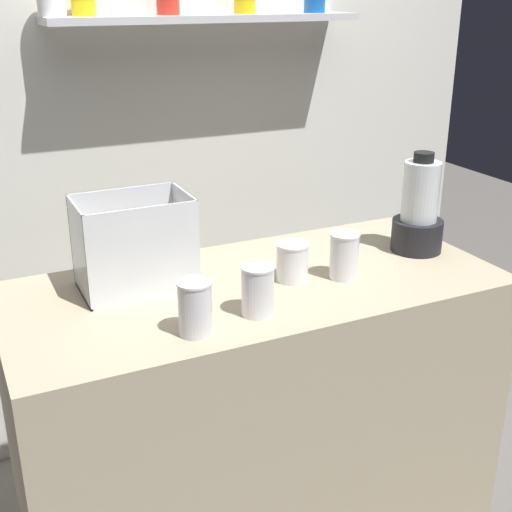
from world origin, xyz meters
name	(u,v)px	position (x,y,z in m)	size (l,w,h in m)	color
counter	(256,417)	(0.00, 0.00, 0.45)	(1.40, 0.64, 0.90)	tan
back_wall_unit	(165,112)	(0.00, 0.77, 1.26)	(2.60, 0.24, 2.50)	silver
carrot_display_bin	(135,261)	(-0.31, 0.11, 0.98)	(0.30, 0.20, 0.26)	white
blender_pitcher	(419,213)	(0.57, 0.01, 1.02)	(0.16, 0.16, 0.31)	black
juice_cup_orange_far_left	(195,312)	(-0.26, -0.21, 0.96)	(0.08, 0.08, 0.14)	white
juice_cup_orange_left	(258,294)	(-0.08, -0.18, 0.96)	(0.09, 0.09, 0.13)	white
juice_cup_orange_middle	(292,264)	(0.10, -0.03, 0.95)	(0.09, 0.09, 0.11)	white
juice_cup_carrot_right	(344,259)	(0.24, -0.08, 0.96)	(0.09, 0.09, 0.13)	white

